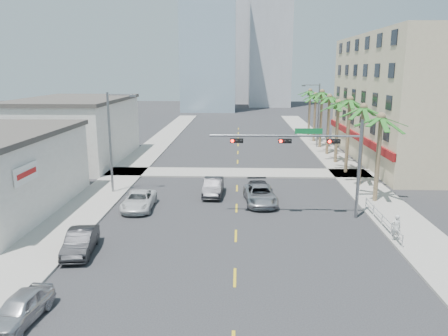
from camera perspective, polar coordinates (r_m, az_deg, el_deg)
name	(u,v)px	position (r m, az deg, el deg)	size (l,w,h in m)	color
ground	(235,261)	(25.97, 1.48, -12.11)	(260.00, 260.00, 0.00)	#262628
sidewalk_right	(355,178)	(46.42, 16.72, -1.29)	(4.00, 120.00, 0.15)	gray
sidewalk_left	(122,176)	(46.52, -13.21, -1.05)	(4.00, 120.00, 0.15)	gray
sidewalk_cross	(237,173)	(46.84, 1.75, -0.62)	(80.00, 4.00, 0.15)	gray
building_right	(422,99)	(57.93, 24.41, 8.26)	(15.25, 28.00, 15.00)	#C9B58E
building_left_far	(76,131)	(55.67, -18.75, 4.55)	(11.00, 18.00, 7.20)	beige
tower_far_left	(209,17)	(119.56, -2.02, 19.06)	(14.00, 14.00, 48.00)	#99B2C6
tower_far_right	(271,1)	(135.20, 6.15, 20.83)	(12.00, 12.00, 60.00)	#ADADB2
tower_far_center	(230,38)	(148.93, 0.84, 16.67)	(16.00, 16.00, 42.00)	#ADADB2
traffic_signal_mast	(316,152)	(32.54, 11.92, 2.12)	(11.12, 0.54, 7.20)	slate
palm_tree_0	(381,118)	(37.55, 19.84, 6.15)	(4.80, 4.80, 7.80)	brown
palm_tree_1	(364,108)	(42.47, 17.77, 7.46)	(4.80, 4.80, 8.16)	brown
palm_tree_2	(350,100)	(47.46, 16.13, 8.49)	(4.80, 4.80, 8.52)	brown
palm_tree_3	(338,103)	(52.56, 14.72, 8.18)	(4.80, 4.80, 7.80)	brown
palm_tree_4	(330,97)	(57.61, 13.63, 8.95)	(4.80, 4.80, 8.16)	brown
palm_tree_5	(322,92)	(62.69, 12.70, 9.60)	(4.80, 4.80, 8.52)	brown
palm_tree_6	(316,95)	(67.84, 11.87, 9.27)	(4.80, 4.80, 7.80)	brown
palm_tree_7	(310,91)	(72.94, 11.20, 9.80)	(4.80, 4.80, 8.16)	brown
streetlight_left	(112,138)	(39.63, -14.41, 3.86)	(2.55, 0.25, 9.00)	slate
streetlight_right	(317,112)	(62.78, 12.04, 7.14)	(2.55, 0.25, 9.00)	slate
guardrail	(382,218)	(32.89, 19.96, -6.19)	(0.08, 8.08, 1.00)	silver
car_parked_near	(20,308)	(22.06, -25.07, -16.29)	(1.55, 3.84, 1.31)	#B8B7BC
car_parked_mid	(80,242)	(28.17, -18.25, -9.15)	(1.52, 4.36, 1.44)	black
car_parked_far	(139,201)	(35.56, -11.06, -4.20)	(2.27, 4.93, 1.37)	silver
car_lane_left	(213,187)	(38.62, -1.42, -2.48)	(1.62, 4.64, 1.53)	black
car_lane_center	(260,195)	(36.37, 4.75, -3.53)	(2.45, 5.32, 1.48)	#B0AFB4
car_lane_right	(260,191)	(37.49, 4.74, -3.06)	(2.01, 4.95, 1.44)	black
pedestrian	(396,227)	(30.36, 21.55, -7.23)	(0.62, 0.41, 1.71)	silver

